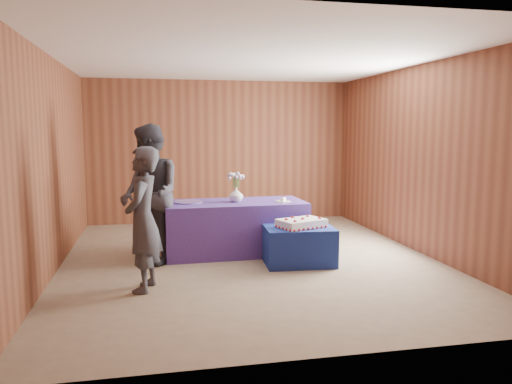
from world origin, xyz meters
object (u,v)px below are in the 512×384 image
object	(u,v)px
sheet_cake	(301,223)
guest_right	(150,194)
guest_left	(143,219)
serving_table	(235,227)
vase	(236,195)
cake_table	(299,245)

from	to	relation	value
sheet_cake	guest_right	world-z (taller)	guest_right
sheet_cake	guest_left	distance (m)	2.14
serving_table	vase	xyz separation A→B (m)	(0.02, -0.02, 0.48)
vase	guest_right	size ratio (longest dim) A/B	0.11
guest_left	guest_right	bearing A→B (deg)	-171.04
cake_table	serving_table	size ratio (longest dim) A/B	0.45
serving_table	guest_right	xyz separation A→B (m)	(-1.18, -0.32, 0.56)
sheet_cake	guest_right	size ratio (longest dim) A/B	0.38
sheet_cake	cake_table	bearing A→B (deg)	102.01
sheet_cake	vase	distance (m)	1.10
vase	guest_left	world-z (taller)	guest_left
cake_table	serving_table	world-z (taller)	serving_table
cake_table	serving_table	xyz separation A→B (m)	(-0.74, 0.74, 0.12)
cake_table	guest_right	distance (m)	2.08
serving_table	vase	distance (m)	0.48
vase	guest_right	distance (m)	1.24
sheet_cake	vase	bearing A→B (deg)	114.16
sheet_cake	guest_right	xyz separation A→B (m)	(-1.95, 0.45, 0.38)
cake_table	guest_left	xyz separation A→B (m)	(-2.00, -0.71, 0.55)
guest_left	serving_table	bearing A→B (deg)	151.76
guest_right	serving_table	bearing A→B (deg)	83.39
serving_table	guest_left	size ratio (longest dim) A/B	1.25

